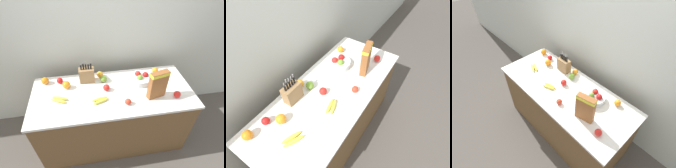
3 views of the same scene
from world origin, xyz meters
The scene contains 17 objects.
ground_plane centered at (0.00, 0.00, 0.00)m, with size 14.00×14.00×0.00m, color #514C47.
wall_back centered at (0.00, 0.60, 1.30)m, with size 9.00×0.06×2.60m.
counter centered at (0.00, 0.00, 0.44)m, with size 1.83×0.77×0.87m.
knife_block centered at (-0.27, 0.24, 0.97)m, with size 0.18×0.10×0.30m.
cereal_box centered at (0.46, -0.15, 1.05)m, with size 0.21×0.11×0.33m.
fruit_bowl centered at (0.36, 0.13, 0.92)m, with size 0.26×0.26×0.12m.
banana_bunch_left centered at (-0.59, -0.05, 0.89)m, with size 0.19×0.14×0.04m.
banana_bunch_right centered at (-0.15, -0.12, 0.89)m, with size 0.19×0.11×0.03m.
apple_leftmost centered at (-0.08, 0.19, 0.91)m, with size 0.08×0.08×0.08m, color #6B9E33.
apple_near_bananas centered at (0.13, -0.21, 0.91)m, with size 0.07×0.07×0.07m, color red.
apple_rear centered at (-0.60, 0.25, 0.91)m, with size 0.07×0.07×0.07m, color red.
apple_front centered at (0.68, -0.19, 0.91)m, with size 0.08×0.08×0.08m, color red.
apple_rightmost centered at (-0.06, 0.04, 0.91)m, with size 0.08×0.08×0.08m, color red.
orange_mid_left centered at (-0.11, 0.29, 0.91)m, with size 0.08×0.08×0.08m, color orange.
orange_front_right centered at (0.59, 0.26, 0.91)m, with size 0.08×0.08×0.08m, color orange.
orange_by_cereal centered at (-0.51, 0.15, 0.92)m, with size 0.09×0.09×0.09m, color orange.
orange_back_center centered at (-0.77, 0.27, 0.92)m, with size 0.08×0.08×0.08m, color orange.
Camera 2 is at (-0.89, -0.68, 2.23)m, focal length 28.00 mm.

